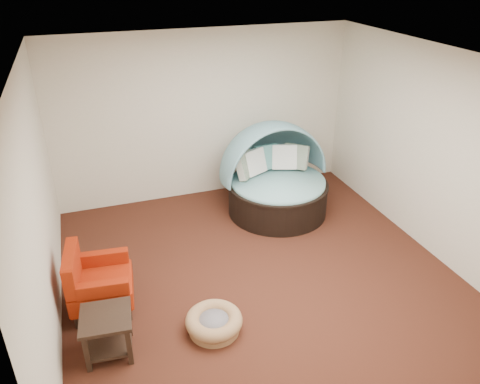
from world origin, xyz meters
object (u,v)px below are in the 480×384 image
object	(u,v)px
pet_basket	(214,322)
side_table	(107,329)
canopy_daybed	(276,172)
red_armchair	(96,282)

from	to	relation	value
pet_basket	side_table	bearing A→B (deg)	177.15
canopy_daybed	pet_basket	xyz separation A→B (m)	(-1.74, -2.37, -0.57)
canopy_daybed	red_armchair	xyz separation A→B (m)	(-2.94, -1.55, -0.30)
canopy_daybed	pet_basket	size ratio (longest dim) A/B	2.49
canopy_daybed	side_table	world-z (taller)	canopy_daybed
pet_basket	side_table	xyz separation A→B (m)	(-1.14, 0.06, 0.21)
red_armchair	canopy_daybed	bearing A→B (deg)	34.25
canopy_daybed	red_armchair	world-z (taller)	canopy_daybed
red_armchair	side_table	size ratio (longest dim) A/B	1.47
canopy_daybed	red_armchair	distance (m)	3.33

